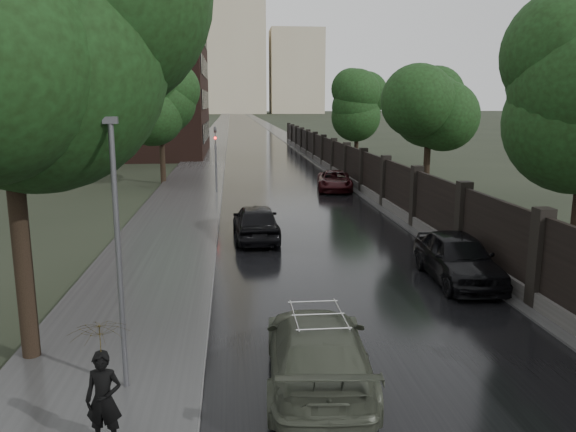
% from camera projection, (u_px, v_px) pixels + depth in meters
% --- Properties ---
extents(ground, '(800.00, 800.00, 0.00)m').
position_uv_depth(ground, '(434.00, 421.00, 9.57)').
color(ground, black).
rests_on(ground, ground).
extents(road, '(8.00, 420.00, 0.02)m').
position_uv_depth(road, '(241.00, 119.00, 194.92)').
color(road, black).
rests_on(road, ground).
extents(sidewalk_left, '(4.00, 420.00, 0.16)m').
position_uv_depth(sidewalk_left, '(223.00, 119.00, 194.32)').
color(sidewalk_left, '#2D2D2D').
rests_on(sidewalk_left, ground).
extents(verge_right, '(3.00, 420.00, 0.08)m').
position_uv_depth(verge_right, '(257.00, 119.00, 195.45)').
color(verge_right, '#2D2D2D').
rests_on(verge_right, ground).
extents(fence_right, '(0.45, 75.72, 2.70)m').
position_uv_depth(fence_right, '(341.00, 164.00, 41.05)').
color(fence_right, '#383533').
rests_on(fence_right, ground).
extents(tree_left_near, '(5.44, 5.44, 9.16)m').
position_uv_depth(tree_left_near, '(2.00, 44.00, 10.49)').
color(tree_left_near, black).
rests_on(tree_left_near, ground).
extents(tree_left_far, '(4.25, 4.25, 7.39)m').
position_uv_depth(tree_left_far, '(160.00, 105.00, 37.02)').
color(tree_left_far, black).
rests_on(tree_left_far, ground).
extents(tree_right_b, '(4.08, 4.08, 7.01)m').
position_uv_depth(tree_right_b, '(429.00, 111.00, 30.79)').
color(tree_right_b, black).
rests_on(tree_right_b, ground).
extents(tree_right_c, '(4.08, 4.08, 7.01)m').
position_uv_depth(tree_right_c, '(357.00, 108.00, 48.35)').
color(tree_right_c, black).
rests_on(tree_right_c, ground).
extents(lamp_post, '(0.25, 0.12, 5.11)m').
position_uv_depth(lamp_post, '(119.00, 256.00, 9.98)').
color(lamp_post, '#59595E').
rests_on(lamp_post, ground).
extents(traffic_light, '(0.16, 0.32, 4.00)m').
position_uv_depth(traffic_light, '(216.00, 154.00, 33.06)').
color(traffic_light, '#59595E').
rests_on(traffic_light, ground).
extents(brick_building, '(24.00, 18.00, 20.00)m').
position_uv_depth(brick_building, '(84.00, 56.00, 56.57)').
color(brick_building, black).
rests_on(brick_building, ground).
extents(stalinist_tower, '(92.00, 30.00, 159.00)m').
position_uv_depth(stalinist_tower, '(236.00, 39.00, 294.67)').
color(stalinist_tower, tan).
rests_on(stalinist_tower, ground).
extents(volga_sedan, '(2.30, 4.90, 1.38)m').
position_uv_depth(volga_sedan, '(318.00, 351.00, 10.69)').
color(volga_sedan, '#404537').
rests_on(volga_sedan, ground).
extents(hatchback_left, '(1.85, 4.36, 1.47)m').
position_uv_depth(hatchback_left, '(256.00, 222.00, 22.16)').
color(hatchback_left, black).
rests_on(hatchback_left, ground).
extents(car_right_near, '(1.91, 4.46, 1.50)m').
position_uv_depth(car_right_near, '(458.00, 258.00, 16.96)').
color(car_right_near, black).
rests_on(car_right_near, ground).
extents(car_right_far, '(2.58, 4.66, 1.23)m').
position_uv_depth(car_right_far, '(335.00, 181.00, 34.83)').
color(car_right_far, black).
rests_on(car_right_far, ground).
extents(pedestrian_umbrella, '(1.00, 1.01, 2.40)m').
position_uv_depth(pedestrian_umbrella, '(100.00, 348.00, 8.33)').
color(pedestrian_umbrella, black).
rests_on(pedestrian_umbrella, sidewalk_left).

